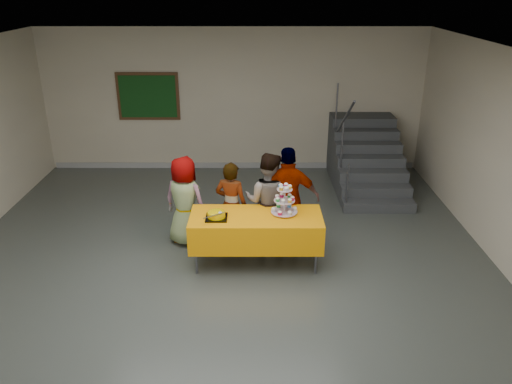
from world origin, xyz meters
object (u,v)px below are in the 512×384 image
(bake_table, at_px, (256,229))
(schoolchild_d, at_px, (288,199))
(schoolchild_c, at_px, (268,201))
(bear_cake, at_px, (216,214))
(staircase, at_px, (365,160))
(schoolchild_b, at_px, (231,205))
(noticeboard, at_px, (148,96))
(schoolchild_a, at_px, (185,201))
(cupcake_stand, at_px, (284,201))

(bake_table, height_order, schoolchild_d, schoolchild_d)
(schoolchild_c, bearing_deg, bear_cake, 53.66)
(bake_table, distance_m, staircase, 3.90)
(schoolchild_b, bearing_deg, noticeboard, -43.27)
(bake_table, distance_m, schoolchild_c, 0.61)
(schoolchild_a, xyz_separation_m, schoolchild_d, (1.58, -0.11, 0.09))
(cupcake_stand, relative_size, schoolchild_b, 0.32)
(schoolchild_d, xyz_separation_m, staircase, (1.72, 2.69, -0.32))
(schoolchild_d, bearing_deg, cupcake_stand, 78.60)
(schoolchild_a, xyz_separation_m, staircase, (3.31, 2.57, -0.22))
(schoolchild_b, bearing_deg, cupcake_stand, 168.65)
(cupcake_stand, distance_m, schoolchild_a, 1.62)
(bake_table, height_order, schoolchild_a, schoolchild_a)
(schoolchild_a, bearing_deg, schoolchild_c, -160.93)
(bake_table, distance_m, noticeboard, 4.75)
(schoolchild_b, relative_size, schoolchild_d, 0.86)
(schoolchild_b, distance_m, schoolchild_c, 0.56)
(schoolchild_d, relative_size, noticeboard, 1.24)
(staircase, bearing_deg, schoolchild_b, -133.97)
(schoolchild_b, distance_m, noticeboard, 4.10)
(noticeboard, bearing_deg, bear_cake, -67.41)
(bear_cake, height_order, staircase, staircase)
(bake_table, distance_m, schoolchild_b, 0.66)
(schoolchild_c, relative_size, noticeboard, 1.17)
(bear_cake, distance_m, schoolchild_d, 1.20)
(schoolchild_a, bearing_deg, noticeboard, -47.99)
(schoolchild_d, bearing_deg, schoolchild_a, -4.60)
(schoolchild_a, bearing_deg, cupcake_stand, -177.21)
(cupcake_stand, relative_size, staircase, 0.19)
(bake_table, bearing_deg, staircase, 55.41)
(bake_table, height_order, staircase, staircase)
(bear_cake, distance_m, schoolchild_c, 0.96)
(cupcake_stand, distance_m, staircase, 3.64)
(cupcake_stand, xyz_separation_m, schoolchild_d, (0.08, 0.44, -0.15))
(cupcake_stand, relative_size, bear_cake, 1.24)
(bake_table, bearing_deg, schoolchild_d, 46.82)
(bake_table, relative_size, schoolchild_a, 1.32)
(cupcake_stand, xyz_separation_m, schoolchild_a, (-1.50, 0.55, -0.25))
(cupcake_stand, bearing_deg, bear_cake, -170.64)
(staircase, relative_size, noticeboard, 1.85)
(schoolchild_c, xyz_separation_m, staircase, (2.03, 2.66, -0.27))
(schoolchild_a, relative_size, schoolchild_c, 0.94)
(schoolchild_a, relative_size, schoolchild_b, 1.03)
(bake_table, xyz_separation_m, staircase, (2.21, 3.21, -0.07))
(schoolchild_a, distance_m, staircase, 4.20)
(bake_table, distance_m, schoolchild_d, 0.76)
(schoolchild_c, bearing_deg, cupcake_stand, 128.98)
(schoolchild_d, distance_m, staircase, 3.21)
(schoolchild_b, bearing_deg, schoolchild_a, 9.96)
(cupcake_stand, relative_size, schoolchild_a, 0.31)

